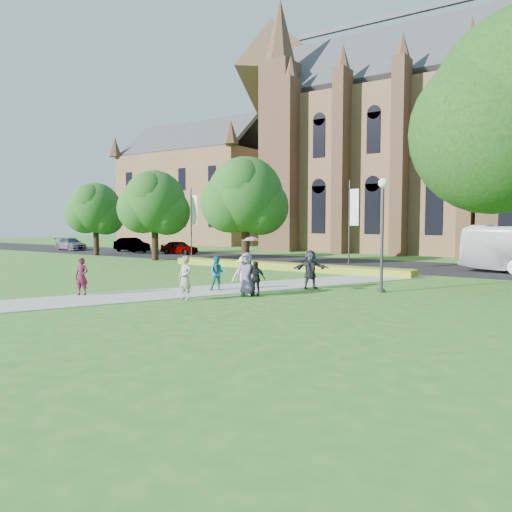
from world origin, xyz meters
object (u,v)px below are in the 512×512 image
Objects in this scene: car_0 at (179,247)px; car_1 at (132,245)px; car_2 at (71,244)px; streetlamp at (382,221)px; pedestrian_0 at (82,277)px.

car_1 is (-6.63, -0.29, 0.09)m from car_0.
car_0 is at bearing -73.53° from car_2.
streetlamp is at bearing -107.03° from car_1.
car_2 is (-8.20, -1.71, -0.07)m from car_1.
car_2 reaches higher than car_0.
car_2 is at bearing 163.22° from streetlamp.
car_1 reaches higher than car_0.
streetlamp is 42.95m from car_2.
pedestrian_0 is (22.41, -22.65, 0.09)m from car_1.
car_0 is 0.82× the size of car_2.
streetlamp is 3.20× the size of pedestrian_0.
streetlamp is at bearing 15.06° from pedestrian_0.
car_2 is (-14.84, -2.00, 0.02)m from car_0.
pedestrian_0 is at bearing -151.64° from car_0.
pedestrian_0 reaches higher than car_2.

